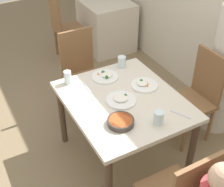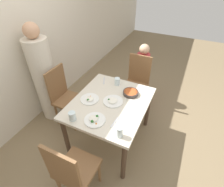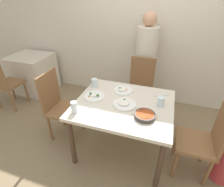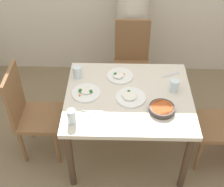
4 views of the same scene
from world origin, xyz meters
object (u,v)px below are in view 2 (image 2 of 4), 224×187
Objects in this scene: chair_adult_spot at (65,96)px; bowl_curry at (131,93)px; person_adult at (45,79)px; person_child at (141,74)px; plate_rice_adult at (95,120)px; glass_water_tall at (120,132)px; chair_child_spot at (137,82)px.

bowl_curry is at bearing -78.03° from chair_adult_spot.
person_child is at bearing -47.63° from person_adult.
chair_adult_spot is at bearing 141.48° from person_child.
person_child reaches higher than plate_rice_adult.
glass_water_tall is (-1.63, -0.26, 0.28)m from person_child.
plate_rice_adult is at bearing 176.71° from person_child.
person_child is at bearing -3.29° from plate_rice_adult.
plate_rice_adult is 0.36m from glass_water_tall.
bowl_curry is 0.74m from glass_water_tall.
person_child is (0.28, 0.00, 0.00)m from chair_child_spot.
glass_water_tall is at bearing -79.26° from chair_child_spot.
bowl_curry is 0.67m from plate_rice_adult.
glass_water_tall is (-0.08, -0.34, 0.05)m from plate_rice_adult.
person_child reaches higher than chair_adult_spot.
person_child reaches higher than glass_water_tall.
person_adult is 6.34× the size of plate_rice_adult.
bowl_curry is 1.66× the size of glass_water_tall.
person_adult is (0.00, 0.34, 0.22)m from chair_adult_spot.
person_child is 1.57m from plate_rice_adult.
chair_child_spot is 1.29m from plate_rice_adult.
chair_adult_spot is 3.87× the size of plate_rice_adult.
chair_adult_spot is 4.58× the size of bowl_curry.
chair_adult_spot reaches higher than bowl_curry.
plate_rice_adult is (-0.43, -1.14, 0.01)m from person_adult.
chair_adult_spot is 0.61× the size of person_adult.
person_adult reaches higher than glass_water_tall.
chair_child_spot is (0.84, -0.89, 0.00)m from chair_adult_spot.
plate_rice_adult is at bearing -94.00° from chair_child_spot.
bowl_curry is (-0.91, -0.11, 0.24)m from person_child.
chair_adult_spot is at bearing -90.00° from person_adult.
chair_adult_spot is at bearing 61.83° from plate_rice_adult.
bowl_curry is at bearing -17.35° from plate_rice_adult.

